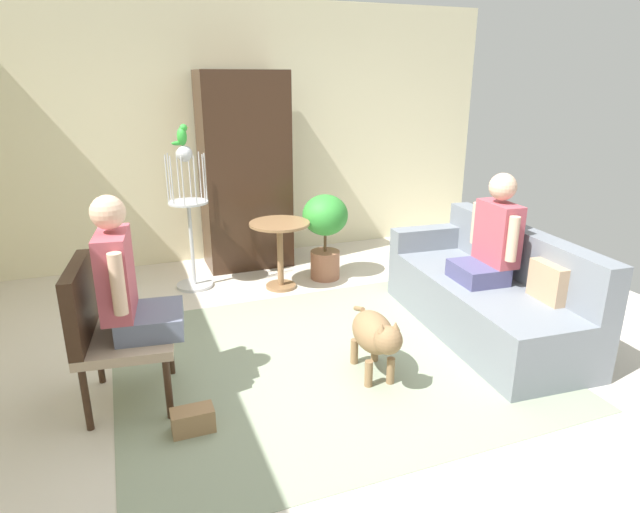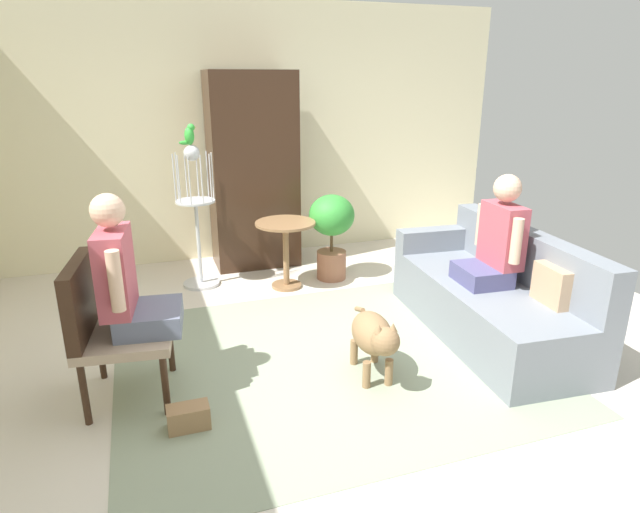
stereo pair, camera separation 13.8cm
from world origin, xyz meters
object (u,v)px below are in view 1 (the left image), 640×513
(couch, at_px, (487,295))
(armchair, at_px, (105,323))
(handbag, at_px, (193,420))
(bird_cage_stand, at_px, (190,220))
(armoire_cabinet, at_px, (245,172))
(person_on_armchair, at_px, (126,282))
(potted_plant, at_px, (325,227))
(round_end_table, at_px, (280,242))
(dog, at_px, (375,335))
(parrot, at_px, (182,135))
(person_on_couch, at_px, (492,238))

(couch, bearing_deg, armchair, -179.68)
(armchair, relative_size, handbag, 3.82)
(couch, height_order, bird_cage_stand, bird_cage_stand)
(armoire_cabinet, bearing_deg, handbag, -110.02)
(person_on_armchair, relative_size, potted_plant, 1.00)
(bird_cage_stand, bearing_deg, round_end_table, -22.51)
(dog, xyz_separation_m, parrot, (-0.92, 2.18, 1.17))
(couch, relative_size, armoire_cabinet, 0.97)
(couch, distance_m, armoire_cabinet, 2.84)
(round_end_table, bearing_deg, parrot, 157.71)
(couch, bearing_deg, armoire_cabinet, 121.47)
(couch, relative_size, bird_cage_stand, 1.43)
(armchair, relative_size, person_on_couch, 1.11)
(person_on_armchair, relative_size, bird_cage_stand, 0.63)
(person_on_couch, bearing_deg, potted_plant, 115.49)
(dog, bearing_deg, person_on_couch, 15.38)
(couch, height_order, dog, couch)
(dog, height_order, parrot, parrot)
(person_on_couch, relative_size, handbag, 3.44)
(parrot, bearing_deg, potted_plant, -10.37)
(bird_cage_stand, bearing_deg, parrot, -180.00)
(armchair, bearing_deg, bird_cage_stand, 66.94)
(person_on_armchair, relative_size, parrot, 4.55)
(armchair, distance_m, bird_cage_stand, 2.02)
(dog, xyz_separation_m, handbag, (-1.28, -0.17, -0.25))
(person_on_armchair, distance_m, parrot, 2.09)
(bird_cage_stand, distance_m, potted_plant, 1.34)
(round_end_table, bearing_deg, bird_cage_stand, 157.49)
(couch, height_order, round_end_table, couch)
(person_on_couch, bearing_deg, couch, 39.11)
(potted_plant, distance_m, armoire_cabinet, 1.09)
(armchair, xyz_separation_m, potted_plant, (2.10, 1.61, -0.01))
(armchair, xyz_separation_m, parrot, (0.78, 1.85, 0.93))
(person_on_armchair, height_order, bird_cage_stand, bird_cage_stand)
(person_on_armchair, height_order, parrot, parrot)
(armchair, height_order, armoire_cabinet, armoire_cabinet)
(couch, distance_m, dog, 1.25)
(person_on_couch, bearing_deg, armoire_cabinet, 120.74)
(round_end_table, relative_size, handbag, 2.71)
(parrot, relative_size, potted_plant, 0.22)
(person_on_armchair, xyz_separation_m, parrot, (0.63, 1.87, 0.68))
(handbag, bearing_deg, potted_plant, 51.51)
(couch, bearing_deg, potted_plant, 116.59)
(dog, distance_m, bird_cage_stand, 2.40)
(couch, height_order, armoire_cabinet, armoire_cabinet)
(round_end_table, distance_m, handbag, 2.36)
(dog, height_order, potted_plant, potted_plant)
(couch, distance_m, round_end_table, 2.00)
(parrot, xyz_separation_m, potted_plant, (1.32, -0.24, -0.94))
(bird_cage_stand, bearing_deg, person_on_armchair, -108.73)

